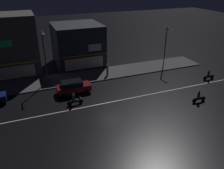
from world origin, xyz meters
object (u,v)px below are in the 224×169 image
at_px(motorcycle_opposite_lane, 209,75).
at_px(traffic_cone, 62,87).
at_px(streetlamp_west, 44,53).
at_px(pedestrian_on_sidewalk, 107,70).
at_px(parked_car_trailing, 73,87).
at_px(motorcycle_lead, 199,97).
at_px(streetlamp_mid, 166,44).
at_px(motorcycle_following, 75,100).

distance_m(motorcycle_opposite_lane, traffic_cone, 20.90).
distance_m(streetlamp_west, pedestrian_on_sidewalk, 9.30).
bearing_deg(parked_car_trailing, pedestrian_on_sidewalk, 30.36).
height_order(parked_car_trailing, motorcycle_lead, parked_car_trailing).
height_order(streetlamp_west, pedestrian_on_sidewalk, streetlamp_west).
bearing_deg(parked_car_trailing, streetlamp_west, 122.11).
distance_m(streetlamp_mid, motorcycle_opposite_lane, 8.11).
relative_size(streetlamp_mid, motorcycle_following, 3.33).
distance_m(pedestrian_on_sidewalk, motorcycle_opposite_lane, 14.77).
bearing_deg(streetlamp_west, motorcycle_lead, -37.05).
bearing_deg(streetlamp_mid, traffic_cone, -173.08).
height_order(streetlamp_mid, pedestrian_on_sidewalk, streetlamp_mid).
bearing_deg(pedestrian_on_sidewalk, streetlamp_mid, -78.93).
distance_m(motorcycle_lead, traffic_cone, 17.31).
bearing_deg(motorcycle_opposite_lane, motorcycle_lead, -137.88).
xyz_separation_m(streetlamp_west, motorcycle_lead, (16.00, -12.08, -3.78)).
bearing_deg(traffic_cone, motorcycle_opposite_lane, -12.77).
height_order(motorcycle_lead, motorcycle_following, same).
bearing_deg(motorcycle_lead, motorcycle_opposite_lane, -145.83).
bearing_deg(motorcycle_following, traffic_cone, 99.12).
bearing_deg(pedestrian_on_sidewalk, parked_car_trailing, 130.62).
xyz_separation_m(streetlamp_west, pedestrian_on_sidewalk, (8.62, -0.71, -3.41)).
bearing_deg(streetlamp_west, motorcycle_opposite_lane, -18.42).
distance_m(streetlamp_mid, parked_car_trailing, 16.76).
height_order(pedestrian_on_sidewalk, traffic_cone, pedestrian_on_sidewalk).
xyz_separation_m(motorcycle_following, traffic_cone, (-0.59, 4.60, -0.36)).
height_order(parked_car_trailing, traffic_cone, parked_car_trailing).
xyz_separation_m(pedestrian_on_sidewalk, parked_car_trailing, (-5.98, -3.50, -0.13)).
bearing_deg(parked_car_trailing, motorcycle_following, -100.66).
bearing_deg(streetlamp_mid, pedestrian_on_sidewalk, -179.20).
bearing_deg(motorcycle_following, streetlamp_west, 107.66).
distance_m(parked_car_trailing, motorcycle_lead, 15.50).
bearing_deg(streetlamp_mid, motorcycle_following, -158.09).
height_order(parked_car_trailing, motorcycle_opposite_lane, parked_car_trailing).
height_order(motorcycle_lead, traffic_cone, motorcycle_lead).
bearing_deg(parked_car_trailing, motorcycle_lead, -30.49).
relative_size(streetlamp_mid, traffic_cone, 11.51).
bearing_deg(parked_car_trailing, streetlamp_mid, 12.78).
bearing_deg(motorcycle_lead, parked_car_trailing, -35.66).
xyz_separation_m(streetlamp_west, streetlamp_mid, (18.71, -0.57, -0.48)).
distance_m(streetlamp_mid, motorcycle_lead, 12.27).
xyz_separation_m(streetlamp_mid, traffic_cone, (-17.23, -2.09, -3.65)).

